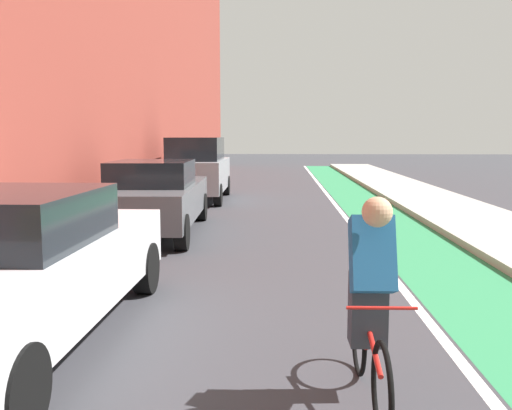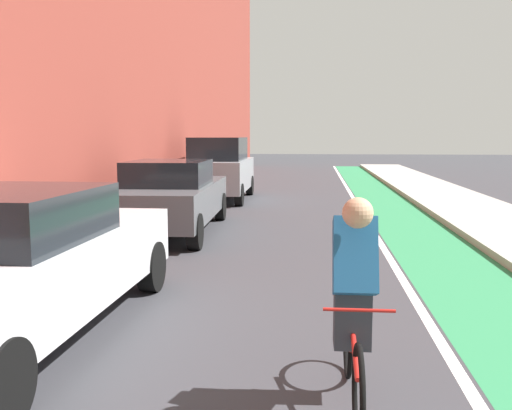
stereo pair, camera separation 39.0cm
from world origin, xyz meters
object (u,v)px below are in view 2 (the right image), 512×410
cyclist_mid (354,296)px  parked_suv_silver (220,168)px  parked_sedan_gray (171,196)px  parked_sedan_white (14,262)px

cyclist_mid → parked_suv_silver: bearing=103.7°
parked_sedan_gray → cyclist_mid: 8.10m
parked_suv_silver → parked_sedan_white: bearing=-90.0°
parked_sedan_white → parked_suv_silver: 12.43m
parked_suv_silver → parked_sedan_gray: bearing=-90.0°
parked_sedan_white → cyclist_mid: cyclist_mid is taller
parked_sedan_white → parked_suv_silver: size_ratio=1.10×
parked_suv_silver → cyclist_mid: 13.93m
parked_sedan_gray → parked_sedan_white: bearing=-90.0°
parked_sedan_white → parked_sedan_gray: bearing=90.0°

